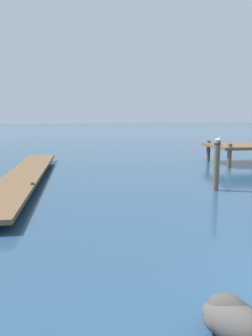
# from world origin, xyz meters

# --- Properties ---
(floating_dock) EXTENTS (2.97, 16.33, 0.53)m
(floating_dock) POSITION_xyz_m (-6.79, 12.60, 0.36)
(floating_dock) COLOR brown
(floating_dock) RESTS_ON ground
(mooring_piling) EXTENTS (0.30, 0.30, 2.14)m
(mooring_piling) POSITION_xyz_m (1.75, 8.41, 1.11)
(mooring_piling) COLOR brown
(mooring_piling) RESTS_ON ground
(perched_seagull) EXTENTS (0.21, 0.37, 0.26)m
(perched_seagull) POSITION_xyz_m (1.75, 8.41, 2.29)
(perched_seagull) COLOR gold
(perched_seagull) RESTS_ON mooring_piling
(shore_rock_near_right) EXTENTS (1.05, 1.19, 0.62)m
(shore_rock_near_right) POSITION_xyz_m (-2.80, -0.50, 0.28)
(shore_rock_near_right) COLOR #49443F
(shore_rock_near_right) RESTS_ON ground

